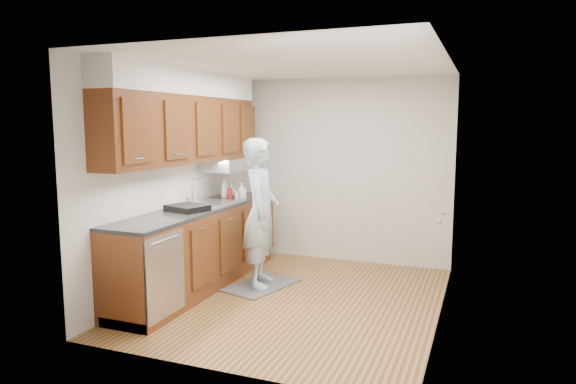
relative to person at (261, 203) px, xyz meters
The scene contains 16 objects.
floor 1.16m from the person, 27.26° to the right, with size 3.50×3.50×0.00m, color olive.
ceiling 1.63m from the person, 27.26° to the right, with size 3.50×3.50×0.00m, color white.
wall_left 1.04m from the person, 164.10° to the right, with size 0.02×3.50×2.50m, color beige.
wall_right 2.07m from the person, ahead, with size 0.02×3.50×2.50m, color beige.
wall_back 1.59m from the person, 70.09° to the left, with size 3.00×0.02×2.50m, color beige.
counter 0.88m from the person, 157.40° to the right, with size 0.64×2.80×1.30m.
upper_cabinets 1.27m from the person, 163.90° to the right, with size 0.47×2.80×1.21m.
closet_door 2.02m from the person, ahead, with size 0.02×1.22×2.05m, color silver.
floor_mat 0.98m from the person, ahead, with size 0.53×0.90×0.02m, color slate.
person is the anchor object (origin of this frame).
soap_bottle_a 0.91m from the person, 144.89° to the left, with size 0.10×0.10×0.25m, color silver.
soap_bottle_b 0.72m from the person, 133.92° to the left, with size 0.09×0.09×0.20m, color silver.
soap_bottle_c 0.96m from the person, 138.37° to the left, with size 0.14×0.14×0.18m, color silver.
soda_can 0.79m from the person, 144.06° to the left, with size 0.07×0.07×0.14m, color red.
steel_can 0.57m from the person, 144.93° to the left, with size 0.07×0.07×0.13m, color #A5A5AA.
dish_rack 0.84m from the person, 140.87° to the right, with size 0.41×0.34×0.06m, color black.
Camera 1 is at (1.86, -5.04, 1.90)m, focal length 32.00 mm.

